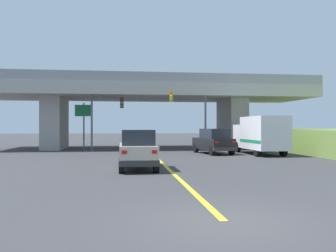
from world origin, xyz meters
name	(u,v)px	position (x,y,z in m)	size (l,w,h in m)	color
ground	(146,148)	(0.00, 27.76, 0.00)	(160.00, 160.00, 0.00)	#353538
overpass_bridge	(146,99)	(0.00, 27.76, 4.96)	(32.90, 9.12, 7.08)	#A8A59E
lane_divider_stripe	(163,164)	(0.00, 12.49, 0.00)	(0.20, 24.99, 0.01)	yellow
suv_lead	(137,149)	(-1.58, 10.32, 1.01)	(1.87, 4.75, 2.02)	#B7B29E
suv_crossing	(213,141)	(4.87, 19.60, 1.01)	(2.60, 4.72, 2.02)	black
box_truck	(260,134)	(8.38, 18.55, 1.56)	(2.33, 6.48, 2.96)	silver
traffic_signal_nearside	(194,108)	(4.03, 23.32, 3.89)	(3.42, 0.36, 6.16)	#56595E
traffic_signal_farside	(103,112)	(-4.15, 24.03, 3.49)	(2.92, 0.36, 5.53)	#56595E
highway_sign	(84,115)	(-5.99, 25.73, 3.25)	(1.66, 0.17, 4.41)	#56595E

